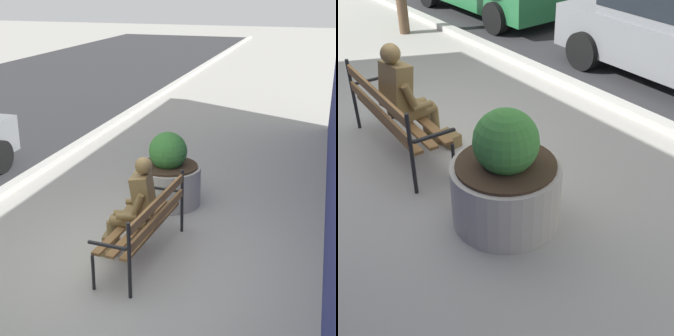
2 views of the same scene
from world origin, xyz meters
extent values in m
plane|color=#9E9B93|center=(0.00, 0.00, 0.00)|extent=(80.00, 80.00, 0.00)
cube|color=brown|center=(0.22, -0.22, 0.45)|extent=(1.70, 0.22, 0.04)
cube|color=brown|center=(0.23, -0.04, 0.45)|extent=(1.70, 0.22, 0.04)
cube|color=brown|center=(0.24, 0.14, 0.45)|extent=(1.70, 0.22, 0.04)
cube|color=brown|center=(0.21, -0.31, 0.62)|extent=(1.70, 0.15, 0.11)
cube|color=brown|center=(0.21, -0.31, 0.84)|extent=(1.70, 0.15, 0.11)
cylinder|color=black|center=(-0.63, 0.22, 0.23)|extent=(0.04, 0.04, 0.45)
cylinder|color=black|center=(-0.66, -0.25, 0.47)|extent=(0.04, 0.04, 0.95)
cube|color=black|center=(-0.65, 0.02, 0.62)|extent=(0.07, 0.48, 0.03)
cylinder|color=black|center=(1.12, 0.10, 0.23)|extent=(0.04, 0.04, 0.45)
cylinder|color=black|center=(1.09, -0.36, 0.47)|extent=(0.04, 0.04, 0.95)
cube|color=black|center=(1.11, -0.10, 0.62)|extent=(0.07, 0.48, 0.03)
cube|color=brown|center=(0.28, 0.02, 0.56)|extent=(0.38, 0.36, 0.16)
cube|color=brown|center=(0.29, -0.08, 0.88)|extent=(0.39, 0.33, 0.55)
sphere|color=brown|center=(0.29, -0.09, 1.26)|extent=(0.22, 0.22, 0.22)
cylinder|color=brown|center=(0.07, -0.08, 0.83)|extent=(0.11, 0.19, 0.29)
cylinder|color=brown|center=(0.04, 0.05, 0.66)|extent=(0.11, 0.27, 0.10)
cylinder|color=brown|center=(0.50, -0.03, 0.83)|extent=(0.11, 0.19, 0.29)
cylinder|color=brown|center=(0.50, 0.11, 0.66)|extent=(0.11, 0.27, 0.10)
cylinder|color=brown|center=(0.17, 0.15, 0.52)|extent=(0.17, 0.38, 0.14)
cylinder|color=brown|center=(0.15, 0.33, 0.25)|extent=(0.11, 0.11, 0.50)
cube|color=brown|center=(0.14, 0.39, 0.04)|extent=(0.14, 0.25, 0.07)
cylinder|color=brown|center=(0.35, 0.17, 0.52)|extent=(0.17, 0.38, 0.14)
cylinder|color=brown|center=(0.33, 0.35, 0.25)|extent=(0.11, 0.11, 0.50)
cube|color=brown|center=(0.32, 0.41, 0.04)|extent=(0.14, 0.25, 0.07)
cube|color=brown|center=(0.44, 0.47, 0.08)|extent=(0.30, 0.21, 0.16)
cylinder|color=#A8A399|center=(2.02, 0.13, 0.31)|extent=(1.06, 1.06, 0.62)
cylinder|color=#38281C|center=(2.02, 0.13, 0.64)|extent=(0.96, 0.96, 0.03)
sphere|color=#387A33|center=(2.02, 0.13, 0.89)|extent=(0.62, 0.62, 0.62)
camera|label=1|loc=(-5.17, -2.10, 3.36)|focal=53.40mm
camera|label=2|loc=(4.86, -2.10, 3.01)|focal=49.84mm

